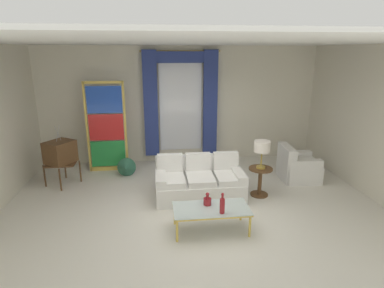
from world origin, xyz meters
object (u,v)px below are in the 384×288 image
at_px(armchair_white, 296,167).
at_px(coffee_table, 211,210).
at_px(bottle_blue_decanter, 222,205).
at_px(vintage_tv, 60,153).
at_px(couch_white_long, 199,182).
at_px(bottle_crystal_tall, 207,201).
at_px(stained_glass_divider, 106,129).
at_px(table_lamp_brass, 262,148).
at_px(peacock_figurine, 126,168).
at_px(round_side_table, 260,179).

bearing_deg(armchair_white, coffee_table, -140.66).
distance_m(bottle_blue_decanter, vintage_tv, 3.94).
bearing_deg(bottle_blue_decanter, couch_white_long, 95.67).
height_order(couch_white_long, bottle_crystal_tall, couch_white_long).
bearing_deg(armchair_white, bottle_blue_decanter, -136.25).
relative_size(stained_glass_divider, table_lamp_brass, 3.86).
xyz_separation_m(bottle_blue_decanter, vintage_tv, (-3.08, 2.46, 0.18)).
height_order(coffee_table, peacock_figurine, peacock_figurine).
bearing_deg(peacock_figurine, table_lamp_brass, -25.50).
relative_size(coffee_table, bottle_crystal_tall, 5.67).
distance_m(bottle_blue_decanter, armchair_white, 3.06).
bearing_deg(coffee_table, couch_white_long, 90.43).
bearing_deg(couch_white_long, armchair_white, 14.14).
bearing_deg(stained_glass_divider, table_lamp_brass, -29.31).
relative_size(couch_white_long, armchair_white, 1.99).
xyz_separation_m(coffee_table, table_lamp_brass, (1.23, 1.20, 0.66)).
distance_m(coffee_table, stained_glass_divider, 3.71).
height_order(couch_white_long, coffee_table, couch_white_long).
bearing_deg(coffee_table, bottle_crystal_tall, 110.16).
distance_m(couch_white_long, vintage_tv, 3.11).
distance_m(bottle_blue_decanter, round_side_table, 1.77).
bearing_deg(vintage_tv, round_side_table, -14.43).
height_order(couch_white_long, table_lamp_brass, table_lamp_brass).
height_order(coffee_table, stained_glass_divider, stained_glass_divider).
bearing_deg(round_side_table, stained_glass_divider, 150.69).
height_order(coffee_table, bottle_crystal_tall, bottle_crystal_tall).
relative_size(armchair_white, table_lamp_brass, 1.55).
bearing_deg(coffee_table, peacock_figurine, 121.78).
relative_size(bottle_blue_decanter, armchair_white, 0.39).
xyz_separation_m(bottle_crystal_tall, peacock_figurine, (-1.53, 2.41, -0.26)).
bearing_deg(bottle_crystal_tall, stained_glass_divider, 124.30).
bearing_deg(armchair_white, couch_white_long, -165.86).
height_order(bottle_blue_decanter, armchair_white, armchair_white).
bearing_deg(table_lamp_brass, bottle_blue_decanter, -128.15).
bearing_deg(bottle_blue_decanter, stained_glass_divider, 123.99).
xyz_separation_m(vintage_tv, stained_glass_divider, (0.91, 0.76, 0.33)).
distance_m(bottle_crystal_tall, table_lamp_brass, 1.76).
bearing_deg(bottle_blue_decanter, round_side_table, 51.85).
bearing_deg(bottle_crystal_tall, table_lamp_brass, 40.30).
xyz_separation_m(armchair_white, peacock_figurine, (-3.91, 0.61, -0.07)).
relative_size(couch_white_long, peacock_figurine, 2.94).
relative_size(couch_white_long, round_side_table, 2.96).
distance_m(round_side_table, table_lamp_brass, 0.67).
relative_size(couch_white_long, bottle_blue_decanter, 5.10).
xyz_separation_m(bottle_blue_decanter, round_side_table, (1.09, 1.39, -0.19)).
distance_m(coffee_table, peacock_figurine, 2.98).
bearing_deg(vintage_tv, coffee_table, -37.70).
bearing_deg(bottle_blue_decanter, vintage_tv, 141.38).
bearing_deg(bottle_blue_decanter, peacock_figurine, 122.15).
height_order(armchair_white, stained_glass_divider, stained_glass_divider).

